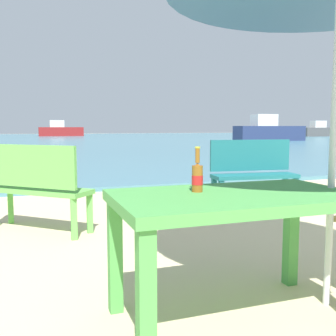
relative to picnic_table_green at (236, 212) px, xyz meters
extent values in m
cube|color=teal|center=(1.15, 29.82, -0.61)|extent=(120.00, 50.00, 0.08)
cube|color=#4C9E47|center=(0.00, 0.00, 0.08)|extent=(1.40, 0.80, 0.06)
cube|color=#4C9E47|center=(-0.64, -0.34, -0.30)|extent=(0.08, 0.08, 0.70)
cube|color=#4C9E47|center=(-0.64, 0.34, -0.30)|extent=(0.08, 0.08, 0.70)
cube|color=#4C9E47|center=(0.64, 0.34, -0.30)|extent=(0.08, 0.08, 0.70)
cylinder|color=brown|center=(-0.19, 0.12, 0.19)|extent=(0.06, 0.06, 0.16)
cone|color=brown|center=(-0.19, 0.12, 0.27)|extent=(0.06, 0.06, 0.03)
cylinder|color=brown|center=(-0.19, 0.12, 0.32)|extent=(0.03, 0.03, 0.09)
cylinder|color=red|center=(-0.19, 0.12, 0.18)|extent=(0.07, 0.07, 0.05)
cylinder|color=gold|center=(-0.19, 0.12, 0.37)|extent=(0.03, 0.03, 0.01)
cylinder|color=silver|center=(0.66, -0.01, 0.50)|extent=(0.04, 0.04, 2.30)
cube|color=#196066|center=(1.83, 2.75, -0.20)|extent=(1.23, 0.49, 0.05)
cube|color=#196066|center=(1.85, 2.91, 0.08)|extent=(1.20, 0.17, 0.44)
cube|color=#196066|center=(1.27, 2.67, -0.44)|extent=(0.06, 0.06, 0.42)
cube|color=#196066|center=(2.36, 2.55, -0.44)|extent=(0.06, 0.06, 0.42)
cube|color=#196066|center=(1.30, 2.95, -0.44)|extent=(0.06, 0.06, 0.42)
cube|color=#196066|center=(2.39, 2.83, -0.44)|extent=(0.06, 0.06, 0.42)
cube|color=#60B24C|center=(-1.04, 2.46, -0.20)|extent=(1.13, 1.07, 0.05)
cube|color=#60B24C|center=(-1.14, 2.34, 0.08)|extent=(0.92, 0.83, 0.44)
cube|color=#60B24C|center=(-0.53, 2.20, -0.44)|extent=(0.06, 0.06, 0.42)
cube|color=#60B24C|center=(-1.35, 2.94, -0.44)|extent=(0.06, 0.06, 0.42)
cube|color=#60B24C|center=(-0.72, 1.99, -0.44)|extent=(0.06, 0.06, 0.42)
cylinder|color=tan|center=(-1.34, 9.01, -0.47)|extent=(0.34, 0.34, 0.20)
sphere|color=tan|center=(-1.34, 9.01, -0.27)|extent=(0.21, 0.21, 0.21)
cube|color=#4C4C4C|center=(27.80, 31.76, -0.11)|extent=(4.47, 1.22, 0.92)
cube|color=silver|center=(27.39, 31.76, 0.70)|extent=(1.42, 0.92, 0.71)
cube|color=navy|center=(15.33, 22.60, -0.03)|extent=(5.25, 1.43, 1.07)
cube|color=silver|center=(14.86, 22.60, 0.92)|extent=(1.67, 1.07, 0.84)
cube|color=maroon|center=(2.04, 41.93, -0.09)|extent=(4.65, 1.27, 0.95)
cube|color=silver|center=(1.62, 41.93, 0.75)|extent=(1.48, 0.95, 0.74)
camera|label=1|loc=(-1.10, -1.96, 0.49)|focal=41.90mm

